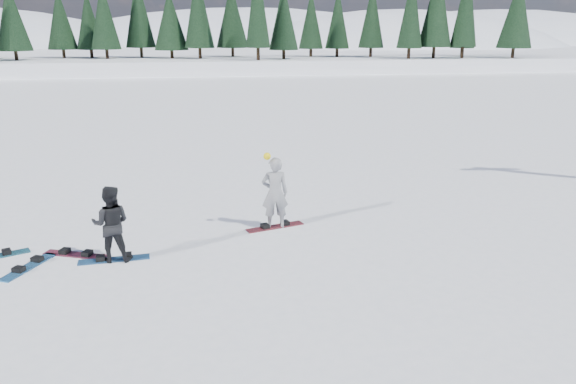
# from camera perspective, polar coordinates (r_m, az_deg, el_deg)

# --- Properties ---
(ground) EXTENTS (420.00, 420.00, 0.00)m
(ground) POSITION_cam_1_polar(r_m,az_deg,el_deg) (12.65, -12.66, -6.68)
(ground) COLOR white
(ground) RESTS_ON ground
(alpine_backdrop) EXTENTS (412.50, 227.00, 53.20)m
(alpine_backdrop) POSITION_cam_1_polar(r_m,az_deg,el_deg) (202.08, -13.00, 10.57)
(alpine_backdrop) COLOR white
(alpine_backdrop) RESTS_ON ground
(snowboarder_woman) EXTENTS (0.67, 0.45, 1.97)m
(snowboarder_woman) POSITION_cam_1_polar(r_m,az_deg,el_deg) (13.96, -1.35, -0.06)
(snowboarder_woman) COLOR gray
(snowboarder_woman) RESTS_ON ground
(snowboarder_man) EXTENTS (0.85, 0.68, 1.68)m
(snowboarder_man) POSITION_cam_1_polar(r_m,az_deg,el_deg) (12.58, -17.55, -3.11)
(snowboarder_man) COLOR black
(snowboarder_man) RESTS_ON ground
(snowboard_woman) EXTENTS (1.52, 0.70, 0.03)m
(snowboard_woman) POSITION_cam_1_polar(r_m,az_deg,el_deg) (14.24, -1.32, -3.56)
(snowboard_woman) COLOR maroon
(snowboard_woman) RESTS_ON ground
(snowboard_man) EXTENTS (1.52, 0.41, 0.03)m
(snowboard_man) POSITION_cam_1_polar(r_m,az_deg,el_deg) (12.86, -17.23, -6.57)
(snowboard_man) COLOR #1C599A
(snowboard_man) RESTS_ON ground
(snowboard_loose_b) EXTENTS (1.50, 0.82, 0.03)m
(snowboard_loose_b) POSITION_cam_1_polar(r_m,az_deg,el_deg) (13.40, -20.71, -5.98)
(snowboard_loose_b) COLOR maroon
(snowboard_loose_b) RESTS_ON ground
(snowboard_loose_a) EXTENTS (0.89, 1.48, 0.03)m
(snowboard_loose_a) POSITION_cam_1_polar(r_m,az_deg,el_deg) (13.14, -24.86, -6.91)
(snowboard_loose_a) COLOR #1C5F9B
(snowboard_loose_a) RESTS_ON ground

